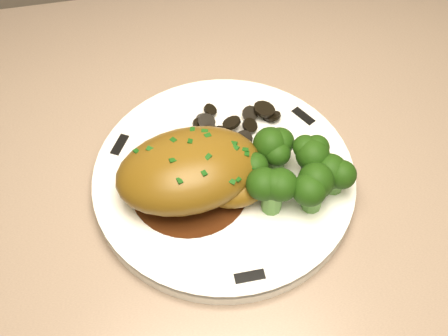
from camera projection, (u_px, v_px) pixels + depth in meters
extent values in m
cube|color=brown|center=(348.00, 291.00, 0.99)|extent=(1.95, 0.63, 0.84)
cube|color=tan|center=(415.00, 137.00, 0.64)|extent=(2.00, 0.66, 0.03)
cylinder|color=white|center=(224.00, 179.00, 0.58)|extent=(0.33, 0.33, 0.02)
cube|color=black|center=(303.00, 116.00, 0.62)|extent=(0.02, 0.03, 0.00)
cube|color=black|center=(120.00, 145.00, 0.60)|extent=(0.02, 0.03, 0.00)
cube|color=black|center=(250.00, 277.00, 0.51)|extent=(0.03, 0.01, 0.00)
cylinder|color=#3D1B0B|center=(190.00, 186.00, 0.56)|extent=(0.12, 0.12, 0.00)
ellipsoid|color=brown|center=(188.00, 170.00, 0.54)|extent=(0.15, 0.11, 0.06)
ellipsoid|color=brown|center=(236.00, 185.00, 0.54)|extent=(0.07, 0.06, 0.03)
cube|color=#12440E|center=(141.00, 163.00, 0.52)|extent=(0.01, 0.00, 0.00)
cube|color=#12440E|center=(159.00, 156.00, 0.52)|extent=(0.01, 0.00, 0.00)
cube|color=#12440E|center=(177.00, 151.00, 0.52)|extent=(0.01, 0.00, 0.00)
cube|color=#12440E|center=(194.00, 147.00, 0.52)|extent=(0.01, 0.00, 0.00)
cube|color=#12440E|center=(212.00, 144.00, 0.53)|extent=(0.01, 0.00, 0.00)
cube|color=#12440E|center=(229.00, 142.00, 0.53)|extent=(0.01, 0.00, 0.00)
cylinder|color=black|center=(265.00, 117.00, 0.62)|extent=(0.02, 0.01, 0.01)
cylinder|color=black|center=(260.00, 109.00, 0.62)|extent=(0.02, 0.02, 0.01)
cylinder|color=black|center=(251.00, 103.00, 0.62)|extent=(0.02, 0.02, 0.01)
cylinder|color=black|center=(239.00, 106.00, 0.63)|extent=(0.02, 0.02, 0.01)
cylinder|color=black|center=(226.00, 106.00, 0.62)|extent=(0.02, 0.02, 0.01)
cylinder|color=black|center=(216.00, 109.00, 0.62)|extent=(0.02, 0.03, 0.02)
cylinder|color=black|center=(209.00, 119.00, 0.62)|extent=(0.03, 0.03, 0.01)
cylinder|color=black|center=(208.00, 123.00, 0.61)|extent=(0.02, 0.02, 0.00)
cylinder|color=black|center=(212.00, 128.00, 0.60)|extent=(0.03, 0.03, 0.01)
cylinder|color=black|center=(222.00, 135.00, 0.60)|extent=(0.03, 0.03, 0.02)
cylinder|color=black|center=(234.00, 135.00, 0.60)|extent=(0.03, 0.03, 0.01)
cylinder|color=black|center=(247.00, 131.00, 0.60)|extent=(0.03, 0.03, 0.01)
cylinder|color=black|center=(258.00, 130.00, 0.61)|extent=(0.03, 0.03, 0.01)
cylinder|color=black|center=(264.00, 121.00, 0.61)|extent=(0.03, 0.03, 0.01)
cylinder|color=#57913D|center=(246.00, 171.00, 0.56)|extent=(0.02, 0.02, 0.03)
sphere|color=black|center=(247.00, 161.00, 0.54)|extent=(0.03, 0.03, 0.03)
cylinder|color=#57913D|center=(276.00, 158.00, 0.57)|extent=(0.02, 0.02, 0.03)
sphere|color=black|center=(277.00, 147.00, 0.55)|extent=(0.03, 0.03, 0.03)
cylinder|color=#57913D|center=(312.00, 165.00, 0.56)|extent=(0.02, 0.02, 0.03)
sphere|color=black|center=(314.00, 154.00, 0.55)|extent=(0.03, 0.03, 0.03)
cylinder|color=#57913D|center=(272.00, 201.00, 0.54)|extent=(0.02, 0.02, 0.03)
sphere|color=black|center=(273.00, 190.00, 0.52)|extent=(0.03, 0.03, 0.03)
cylinder|color=#57913D|center=(312.00, 199.00, 0.54)|extent=(0.02, 0.02, 0.03)
sphere|color=black|center=(315.00, 188.00, 0.53)|extent=(0.03, 0.03, 0.03)
cylinder|color=#57913D|center=(334.00, 180.00, 0.55)|extent=(0.02, 0.02, 0.03)
sphere|color=black|center=(337.00, 170.00, 0.54)|extent=(0.03, 0.03, 0.03)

